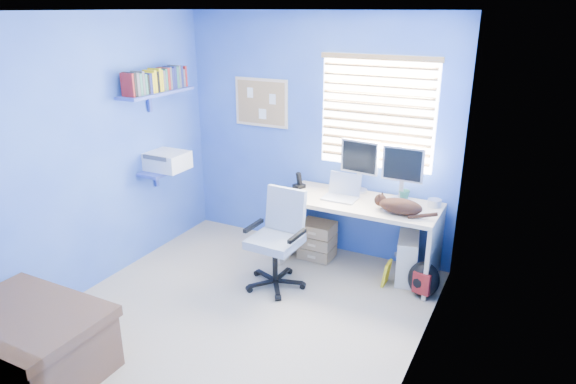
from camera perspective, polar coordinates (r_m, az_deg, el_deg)
The scene contains 23 objects.
floor at distance 4.62m, azimuth -5.47°, elevation -13.35°, with size 3.00×3.20×0.00m, color #BAAD96.
ceiling at distance 3.87m, azimuth -6.75°, elevation 19.37°, with size 3.00×3.20×0.00m, color white.
wall_back at distance 5.43m, azimuth 3.16°, elevation 6.27°, with size 3.00×0.01×2.50m, color blue.
wall_front at distance 2.97m, azimuth -23.10°, elevation -7.27°, with size 3.00×0.01×2.50m, color blue.
wall_left at distance 5.02m, azimuth -20.62°, elevation 3.88°, with size 0.01×3.20×2.50m, color blue.
wall_right at distance 3.53m, azimuth 14.90°, elevation -2.00°, with size 0.01×3.20×2.50m, color blue.
desk at distance 5.20m, azimuth 7.83°, elevation -4.82°, with size 1.54×0.65×0.74m, color beige.
laptop at distance 5.05m, azimuth 5.86°, elevation 0.40°, with size 0.33×0.26×0.22m, color silver.
monitor_left at distance 5.24m, azimuth 7.97°, elevation 2.87°, with size 0.40×0.12×0.54m, color silver.
monitor_right at distance 5.07m, azimuth 12.62°, elevation 2.00°, with size 0.40×0.12×0.54m, color silver.
phone at distance 5.34m, azimuth 1.24°, elevation 1.32°, with size 0.09×0.11×0.17m, color black.
mug at distance 5.14m, azimuth 12.76°, elevation -0.36°, with size 0.10×0.09×0.10m, color #26684F.
cd_spindle at distance 5.06m, azimuth 15.97°, elevation -1.17°, with size 0.13×0.13×0.07m, color silver.
cat at distance 4.79m, azimuth 12.40°, elevation -1.57°, with size 0.40×0.21×0.14m, color black.
tower_pc at distance 5.16m, azimuth 13.11°, elevation -7.15°, with size 0.19×0.44×0.45m, color beige.
drawer_boxes at distance 5.46m, azimuth 3.27°, elevation -5.34°, with size 0.35×0.28×0.41m, color tan.
yellow_book at distance 5.07m, azimuth 10.89°, elevation -8.86°, with size 0.03×0.17×0.24m, color yellow.
backpack at distance 4.94m, azimuth 14.84°, elevation -9.36°, with size 0.29×0.22×0.34m, color black.
bed_corner at distance 4.26m, azimuth -26.80°, elevation -14.79°, with size 1.04×0.74×0.50m, color brown.
office_chair at distance 4.89m, azimuth -1.17°, elevation -6.59°, with size 0.56×0.56×0.93m.
window_blinds at distance 5.12m, azimuth 9.82°, elevation 8.60°, with size 1.15×0.05×1.10m.
corkboard at distance 5.64m, azimuth -2.99°, elevation 9.89°, with size 0.64×0.02×0.52m.
wall_shelves at distance 5.40m, azimuth -13.98°, elevation 7.63°, with size 0.42×0.90×1.05m.
Camera 1 is at (2.13, -3.23, 2.52)m, focal length 32.00 mm.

